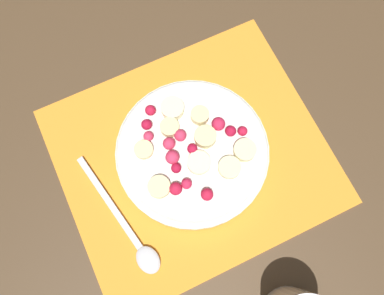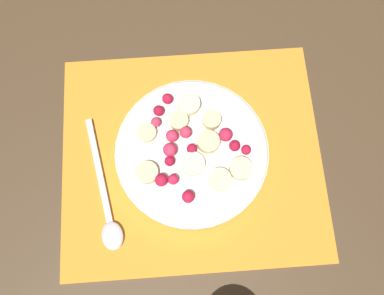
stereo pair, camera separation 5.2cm
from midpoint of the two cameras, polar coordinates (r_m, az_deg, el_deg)
ground_plane at (r=0.56m, az=2.60°, el=-1.78°), size 3.00×3.00×0.00m
placemat at (r=0.55m, az=2.61°, el=-1.70°), size 0.38×0.33×0.01m
fruit_bowl at (r=0.53m, az=2.73°, el=-0.96°), size 0.22×0.22×0.05m
spoon at (r=0.54m, az=-10.17°, el=-9.84°), size 0.06×0.20×0.01m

